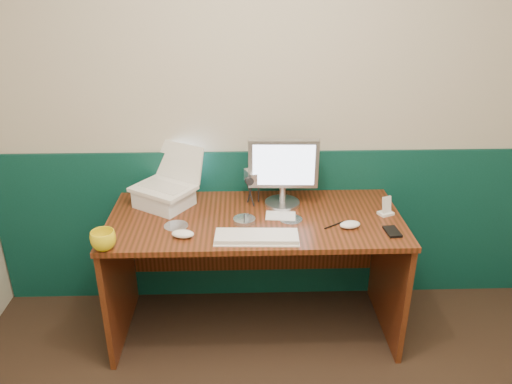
{
  "coord_description": "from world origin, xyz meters",
  "views": [
    {
      "loc": [
        -0.22,
        -1.04,
        2.0
      ],
      "look_at": [
        -0.15,
        1.23,
        0.97
      ],
      "focal_mm": 35.0,
      "sensor_mm": 36.0,
      "label": 1
    }
  ],
  "objects_px": {
    "mug": "(103,240)",
    "camcorder": "(253,186)",
    "monitor": "(283,173)",
    "keyboard": "(257,237)",
    "laptop": "(161,168)",
    "desk": "(255,275)"
  },
  "relations": [
    {
      "from": "keyboard",
      "to": "mug",
      "type": "bearing_deg",
      "value": -172.63
    },
    {
      "from": "laptop",
      "to": "desk",
      "type": "bearing_deg",
      "value": 16.32
    },
    {
      "from": "monitor",
      "to": "mug",
      "type": "distance_m",
      "value": 1.02
    },
    {
      "from": "monitor",
      "to": "mug",
      "type": "xyz_separation_m",
      "value": [
        -0.9,
        -0.47,
        -0.14
      ]
    },
    {
      "from": "monitor",
      "to": "camcorder",
      "type": "distance_m",
      "value": 0.19
    },
    {
      "from": "desk",
      "to": "keyboard",
      "type": "xyz_separation_m",
      "value": [
        0.0,
        -0.24,
        0.39
      ]
    },
    {
      "from": "desk",
      "to": "keyboard",
      "type": "bearing_deg",
      "value": -89.96
    },
    {
      "from": "keyboard",
      "to": "camcorder",
      "type": "distance_m",
      "value": 0.43
    },
    {
      "from": "mug",
      "to": "camcorder",
      "type": "height_order",
      "value": "camcorder"
    },
    {
      "from": "laptop",
      "to": "monitor",
      "type": "height_order",
      "value": "monitor"
    },
    {
      "from": "laptop",
      "to": "keyboard",
      "type": "height_order",
      "value": "laptop"
    },
    {
      "from": "mug",
      "to": "camcorder",
      "type": "relative_size",
      "value": 0.57
    },
    {
      "from": "desk",
      "to": "laptop",
      "type": "height_order",
      "value": "laptop"
    },
    {
      "from": "monitor",
      "to": "keyboard",
      "type": "bearing_deg",
      "value": -109.64
    },
    {
      "from": "desk",
      "to": "camcorder",
      "type": "bearing_deg",
      "value": 91.87
    },
    {
      "from": "monitor",
      "to": "mug",
      "type": "relative_size",
      "value": 3.15
    },
    {
      "from": "laptop",
      "to": "mug",
      "type": "xyz_separation_m",
      "value": [
        -0.23,
        -0.47,
        -0.18
      ]
    },
    {
      "from": "mug",
      "to": "camcorder",
      "type": "bearing_deg",
      "value": 33.41
    },
    {
      "from": "keyboard",
      "to": "camcorder",
      "type": "height_order",
      "value": "camcorder"
    },
    {
      "from": "desk",
      "to": "monitor",
      "type": "relative_size",
      "value": 4.14
    },
    {
      "from": "mug",
      "to": "keyboard",
      "type": "bearing_deg",
      "value": 5.21
    },
    {
      "from": "desk",
      "to": "keyboard",
      "type": "relative_size",
      "value": 3.86
    }
  ]
}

